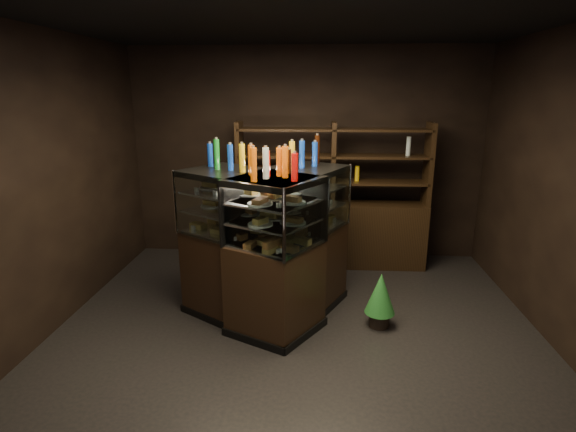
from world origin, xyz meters
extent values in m
plane|color=black|center=(0.00, 0.00, 0.00)|extent=(5.00, 5.00, 0.00)
cube|color=black|center=(0.00, 2.50, 1.50)|extent=(5.00, 0.02, 3.00)
cube|color=black|center=(0.00, -2.50, 1.50)|extent=(5.00, 0.02, 3.00)
cube|color=black|center=(-2.50, 0.00, 1.50)|extent=(0.02, 5.00, 3.00)
cube|color=black|center=(0.00, 0.00, 3.00)|extent=(5.00, 5.00, 0.02)
cube|color=black|center=(-0.09, 0.53, 0.47)|extent=(1.29, 1.61, 0.94)
cube|color=black|center=(-0.09, 0.53, 0.04)|extent=(1.32, 1.66, 0.08)
cube|color=black|center=(-0.09, 0.53, 1.57)|extent=(1.29, 1.61, 0.06)
cube|color=silver|center=(-0.09, 0.53, 0.95)|extent=(1.21, 1.53, 0.02)
cube|color=silver|center=(-0.09, 0.53, 1.17)|extent=(1.21, 1.53, 0.02)
cube|color=silver|center=(-0.09, 0.53, 1.37)|extent=(1.21, 1.53, 0.02)
cube|color=white|center=(0.24, 0.36, 1.27)|extent=(0.65, 1.29, 0.66)
cylinder|color=silver|center=(0.55, 1.01, 1.27)|extent=(0.03, 0.03, 0.68)
cylinder|color=silver|center=(-0.09, -0.28, 1.27)|extent=(0.03, 0.03, 0.68)
cube|color=black|center=(-0.50, 0.41, 0.47)|extent=(1.60, 1.38, 0.94)
cube|color=black|center=(-0.50, 0.41, 0.04)|extent=(1.65, 1.42, 0.08)
cube|color=black|center=(-0.50, 0.41, 1.57)|extent=(1.60, 1.38, 0.06)
cube|color=silver|center=(-0.50, 0.41, 0.95)|extent=(1.52, 1.30, 0.02)
cube|color=silver|center=(-0.50, 0.41, 1.17)|extent=(1.52, 1.30, 0.02)
cube|color=silver|center=(-0.50, 0.41, 1.37)|extent=(1.52, 1.30, 0.02)
cube|color=white|center=(-0.70, 0.10, 1.27)|extent=(1.21, 0.78, 0.66)
cylinder|color=silver|center=(-0.09, -0.28, 1.27)|extent=(0.03, 0.03, 0.68)
cylinder|color=silver|center=(-1.30, 0.50, 1.27)|extent=(0.03, 0.03, 0.68)
cube|color=#C47B46|center=(-0.33, -0.03, 0.99)|extent=(0.16, 0.20, 0.06)
cube|color=#C47B46|center=(-0.20, 0.24, 0.99)|extent=(0.16, 0.20, 0.06)
cube|color=#C47B46|center=(-0.06, 0.51, 0.99)|extent=(0.16, 0.20, 0.06)
cube|color=#C47B46|center=(0.07, 0.78, 0.99)|extent=(0.16, 0.20, 0.06)
cube|color=#C47B46|center=(0.21, 1.05, 0.99)|extent=(0.16, 0.20, 0.06)
cylinder|color=white|center=(-0.34, 0.04, 1.19)|extent=(0.24, 0.24, 0.02)
cube|color=#C47B46|center=(-0.34, 0.04, 1.22)|extent=(0.15, 0.19, 0.05)
cylinder|color=white|center=(-0.21, 0.28, 1.19)|extent=(0.24, 0.24, 0.02)
cube|color=#C47B46|center=(-0.21, 0.28, 1.22)|extent=(0.15, 0.19, 0.05)
cylinder|color=white|center=(-0.09, 0.53, 1.19)|extent=(0.24, 0.24, 0.02)
cube|color=#C47B46|center=(-0.09, 0.53, 1.22)|extent=(0.15, 0.19, 0.05)
cylinder|color=white|center=(0.03, 0.77, 1.19)|extent=(0.24, 0.24, 0.02)
cube|color=#C47B46|center=(0.03, 0.77, 1.22)|extent=(0.15, 0.19, 0.05)
cylinder|color=white|center=(0.15, 1.02, 1.19)|extent=(0.24, 0.24, 0.02)
cube|color=#C47B46|center=(0.15, 1.02, 1.22)|extent=(0.15, 0.19, 0.05)
cylinder|color=white|center=(-0.34, 0.04, 1.39)|extent=(0.24, 0.24, 0.02)
cube|color=#C47B46|center=(-0.34, 0.04, 1.42)|extent=(0.15, 0.19, 0.05)
cylinder|color=white|center=(-0.21, 0.28, 1.39)|extent=(0.24, 0.24, 0.02)
cube|color=#C47B46|center=(-0.21, 0.28, 1.42)|extent=(0.15, 0.19, 0.05)
cylinder|color=white|center=(-0.09, 0.53, 1.39)|extent=(0.24, 0.24, 0.02)
cube|color=#C47B46|center=(-0.09, 0.53, 1.42)|extent=(0.15, 0.19, 0.05)
cylinder|color=white|center=(0.03, 0.77, 1.39)|extent=(0.24, 0.24, 0.02)
cube|color=#C47B46|center=(0.03, 0.77, 1.42)|extent=(0.15, 0.19, 0.05)
cylinder|color=white|center=(0.15, 1.02, 1.39)|extent=(0.24, 0.24, 0.02)
cube|color=#C47B46|center=(0.15, 1.02, 1.42)|extent=(0.15, 0.19, 0.05)
cube|color=#C47B46|center=(-1.03, 0.71, 0.99)|extent=(0.20, 0.17, 0.06)
cube|color=#C47B46|center=(-0.78, 0.55, 0.99)|extent=(0.20, 0.17, 0.06)
cube|color=#C47B46|center=(-0.52, 0.38, 0.99)|extent=(0.20, 0.17, 0.06)
cube|color=#C47B46|center=(-0.27, 0.22, 0.99)|extent=(0.20, 0.17, 0.06)
cube|color=#C47B46|center=(-0.01, 0.06, 0.99)|extent=(0.20, 0.17, 0.06)
cylinder|color=white|center=(-0.96, 0.71, 1.19)|extent=(0.24, 0.24, 0.02)
cube|color=#C47B46|center=(-0.96, 0.71, 1.22)|extent=(0.19, 0.16, 0.05)
cylinder|color=white|center=(-0.73, 0.56, 1.19)|extent=(0.24, 0.24, 0.02)
cube|color=#C47B46|center=(-0.73, 0.56, 1.22)|extent=(0.19, 0.16, 0.05)
cylinder|color=white|center=(-0.50, 0.41, 1.19)|extent=(0.24, 0.24, 0.02)
cube|color=#C47B46|center=(-0.50, 0.41, 1.22)|extent=(0.19, 0.16, 0.05)
cylinder|color=white|center=(-0.27, 0.27, 1.19)|extent=(0.24, 0.24, 0.02)
cube|color=#C47B46|center=(-0.27, 0.27, 1.22)|extent=(0.19, 0.16, 0.05)
cylinder|color=white|center=(-0.04, 0.12, 1.19)|extent=(0.24, 0.24, 0.02)
cube|color=#C47B46|center=(-0.04, 0.12, 1.22)|extent=(0.19, 0.16, 0.05)
cylinder|color=white|center=(-0.96, 0.71, 1.39)|extent=(0.24, 0.24, 0.02)
cube|color=#C47B46|center=(-0.96, 0.71, 1.42)|extent=(0.19, 0.16, 0.05)
cylinder|color=white|center=(-0.73, 0.56, 1.39)|extent=(0.24, 0.24, 0.02)
cube|color=#C47B46|center=(-0.73, 0.56, 1.42)|extent=(0.19, 0.16, 0.05)
cylinder|color=white|center=(-0.50, 0.41, 1.39)|extent=(0.24, 0.24, 0.02)
cube|color=#C47B46|center=(-0.50, 0.41, 1.42)|extent=(0.19, 0.16, 0.05)
cylinder|color=white|center=(-0.27, 0.27, 1.39)|extent=(0.24, 0.24, 0.02)
cube|color=#C47B46|center=(-0.27, 0.27, 1.42)|extent=(0.19, 0.16, 0.05)
cylinder|color=white|center=(-0.04, 0.12, 1.39)|extent=(0.24, 0.24, 0.02)
cube|color=#C47B46|center=(-0.04, 0.12, 1.42)|extent=(0.19, 0.16, 0.05)
cylinder|color=#B20C0A|center=(-0.36, -0.01, 1.74)|extent=(0.06, 0.06, 0.28)
cylinder|color=silver|center=(-0.36, -0.01, 1.89)|extent=(0.03, 0.03, 0.02)
cylinder|color=#D8590A|center=(-0.29, 0.14, 1.74)|extent=(0.06, 0.06, 0.28)
cylinder|color=silver|center=(-0.29, 0.14, 1.89)|extent=(0.03, 0.03, 0.02)
cylinder|color=yellow|center=(-0.21, 0.30, 1.74)|extent=(0.06, 0.06, 0.28)
cylinder|color=silver|center=(-0.21, 0.30, 1.89)|extent=(0.03, 0.03, 0.02)
cylinder|color=#0F38B2|center=(-0.13, 0.45, 1.74)|extent=(0.06, 0.06, 0.28)
cylinder|color=silver|center=(-0.13, 0.45, 1.89)|extent=(0.03, 0.03, 0.02)
cylinder|color=silver|center=(-0.05, 0.60, 1.74)|extent=(0.06, 0.06, 0.28)
cylinder|color=silver|center=(-0.05, 0.60, 1.89)|extent=(0.03, 0.03, 0.02)
cylinder|color=#147223|center=(0.02, 0.76, 1.74)|extent=(0.06, 0.06, 0.28)
cylinder|color=silver|center=(0.02, 0.76, 1.89)|extent=(0.03, 0.03, 0.02)
cylinder|color=black|center=(0.10, 0.91, 1.74)|extent=(0.06, 0.06, 0.28)
cylinder|color=silver|center=(0.10, 0.91, 1.89)|extent=(0.03, 0.03, 0.02)
cylinder|color=#B20C0A|center=(0.18, 1.07, 1.74)|extent=(0.06, 0.06, 0.28)
cylinder|color=silver|center=(0.18, 1.07, 1.89)|extent=(0.03, 0.03, 0.02)
cylinder|color=#B20C0A|center=(-1.01, 0.74, 1.74)|extent=(0.06, 0.06, 0.28)
cylinder|color=silver|center=(-1.01, 0.74, 1.89)|extent=(0.03, 0.03, 0.02)
cylinder|color=#D8590A|center=(-0.86, 0.65, 1.74)|extent=(0.06, 0.06, 0.28)
cylinder|color=silver|center=(-0.86, 0.65, 1.89)|extent=(0.03, 0.03, 0.02)
cylinder|color=yellow|center=(-0.72, 0.55, 1.74)|extent=(0.06, 0.06, 0.28)
cylinder|color=silver|center=(-0.72, 0.55, 1.89)|extent=(0.03, 0.03, 0.02)
cylinder|color=#0F38B2|center=(-0.57, 0.46, 1.74)|extent=(0.06, 0.06, 0.28)
cylinder|color=silver|center=(-0.57, 0.46, 1.89)|extent=(0.03, 0.03, 0.02)
cylinder|color=silver|center=(-0.43, 0.37, 1.74)|extent=(0.06, 0.06, 0.28)
cylinder|color=silver|center=(-0.43, 0.37, 1.89)|extent=(0.03, 0.03, 0.02)
cylinder|color=#147223|center=(-0.28, 0.27, 1.74)|extent=(0.06, 0.06, 0.28)
cylinder|color=silver|center=(-0.28, 0.27, 1.89)|extent=(0.03, 0.03, 0.02)
cylinder|color=black|center=(-0.14, 0.18, 1.74)|extent=(0.06, 0.06, 0.28)
cylinder|color=silver|center=(-0.14, 0.18, 1.89)|extent=(0.03, 0.03, 0.02)
cylinder|color=#B20C0A|center=(0.01, 0.09, 1.74)|extent=(0.06, 0.06, 0.28)
cylinder|color=silver|center=(0.01, 0.09, 1.89)|extent=(0.03, 0.03, 0.02)
cylinder|color=black|center=(0.86, 0.34, 0.08)|extent=(0.21, 0.21, 0.16)
cone|color=#1C6224|center=(0.86, 0.34, 0.38)|extent=(0.32, 0.32, 0.44)
cone|color=#1C6224|center=(0.86, 0.34, 0.52)|extent=(0.25, 0.25, 0.31)
cube|color=black|center=(0.39, 2.05, 0.45)|extent=(2.60, 0.45, 0.90)
cube|color=black|center=(-0.88, 2.04, 1.45)|extent=(0.06, 0.38, 1.10)
cube|color=black|center=(0.39, 2.05, 1.45)|extent=(0.06, 0.38, 1.10)
cube|color=black|center=(1.65, 2.06, 1.45)|extent=(0.06, 0.38, 1.10)
cube|color=black|center=(0.39, 2.05, 1.20)|extent=(2.54, 0.41, 0.03)
cube|color=black|center=(0.39, 2.05, 1.55)|extent=(2.54, 0.41, 0.03)
cube|color=black|center=(0.39, 2.05, 1.90)|extent=(2.54, 0.41, 0.03)
cylinder|color=#B20C0A|center=(-0.60, 2.04, 1.32)|extent=(0.06, 0.06, 0.22)
cylinder|color=#D8590A|center=(0.06, 2.05, 1.32)|extent=(0.06, 0.06, 0.22)
cylinder|color=yellow|center=(0.71, 2.05, 1.32)|extent=(0.06, 0.06, 0.22)
cylinder|color=#0F38B2|center=(1.37, 2.06, 1.32)|extent=(0.06, 0.06, 0.22)
camera|label=1|loc=(0.21, -3.97, 2.42)|focal=28.00mm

